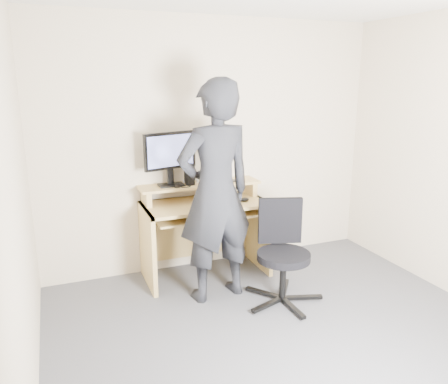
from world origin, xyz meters
TOP-DOWN VIEW (x-y plane):
  - ground at (0.00, 0.00)m, footprint 3.50×3.50m
  - back_wall at (0.00, 1.75)m, footprint 3.50×0.02m
  - desk at (-0.20, 1.53)m, footprint 1.20×0.60m
  - monitor at (-0.49, 1.60)m, footprint 0.53×0.19m
  - external_drive at (-0.31, 1.60)m, footprint 0.07×0.13m
  - travel_mug at (-0.09, 1.59)m, footprint 0.08×0.08m
  - smartphone at (0.13, 1.59)m, footprint 0.11×0.15m
  - charger at (-0.46, 1.51)m, footprint 0.05×0.04m
  - headphones at (-0.27, 1.67)m, footprint 0.17×0.16m
  - keyboard at (-0.19, 1.36)m, footprint 0.49×0.29m
  - mouse at (0.17, 1.35)m, footprint 0.10×0.06m
  - office_chair at (0.26, 0.73)m, footprint 0.70×0.66m
  - person at (-0.26, 1.00)m, footprint 0.76×0.56m

SIDE VIEW (x-z plane):
  - ground at x=0.00m, z-range 0.00..0.00m
  - office_chair at x=0.26m, z-range 0.04..0.91m
  - desk at x=-0.20m, z-range 0.09..1.00m
  - keyboard at x=-0.19m, z-range 0.65..0.68m
  - mouse at x=0.17m, z-range 0.75..0.79m
  - smartphone at x=0.13m, z-range 0.91..0.92m
  - headphones at x=-0.27m, z-range 0.89..0.95m
  - charger at x=-0.46m, z-range 0.91..0.94m
  - person at x=-0.26m, z-range 0.00..1.93m
  - travel_mug at x=-0.09m, z-range 0.91..1.07m
  - external_drive at x=-0.31m, z-range 0.91..1.11m
  - monitor at x=-0.49m, z-range 0.96..1.48m
  - back_wall at x=0.00m, z-range 0.00..2.50m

